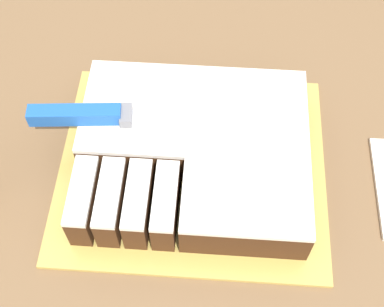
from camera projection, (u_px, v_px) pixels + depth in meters
name	position (u px, v px, depth m)	size (l,w,h in m)	color
ground_plane	(203.00, 307.00, 1.61)	(8.00, 8.00, 0.00)	#9E9384
countertop	(206.00, 245.00, 1.21)	(1.40, 1.10, 0.95)	brown
cake_board	(192.00, 167.00, 0.76)	(0.37, 0.33, 0.01)	gold
cake	(195.00, 152.00, 0.73)	(0.31, 0.26, 0.06)	#472814
knife	(102.00, 115.00, 0.72)	(0.31, 0.05, 0.02)	silver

